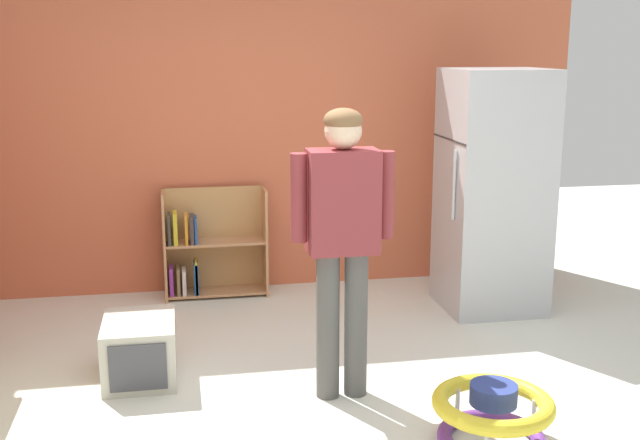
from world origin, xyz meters
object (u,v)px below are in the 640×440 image
object	(u,v)px
bookshelf	(208,249)
pet_carrier	(140,349)
refrigerator	(493,191)
standing_person	(343,228)
baby_walker	(492,415)

from	to	relation	value
bookshelf	pet_carrier	xyz separation A→B (m)	(-0.47, -1.53, -0.19)
refrigerator	bookshelf	xyz separation A→B (m)	(-2.07, 0.68, -0.52)
bookshelf	pet_carrier	distance (m)	1.61
standing_person	baby_walker	bearing A→B (deg)	-48.11
standing_person	baby_walker	size ratio (longest dim) A/B	2.69
baby_walker	bookshelf	bearing A→B (deg)	115.67
refrigerator	standing_person	xyz separation A→B (m)	(-1.41, -1.29, 0.09)
pet_carrier	refrigerator	bearing A→B (deg)	18.53
standing_person	pet_carrier	world-z (taller)	standing_person
refrigerator	standing_person	size ratio (longest dim) A/B	1.10
refrigerator	standing_person	world-z (taller)	refrigerator
standing_person	pet_carrier	xyz separation A→B (m)	(-1.13, 0.44, -0.80)
standing_person	baby_walker	xyz separation A→B (m)	(0.62, -0.69, -0.82)
baby_walker	refrigerator	bearing A→B (deg)	68.20
refrigerator	pet_carrier	xyz separation A→B (m)	(-2.54, -0.85, -0.71)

